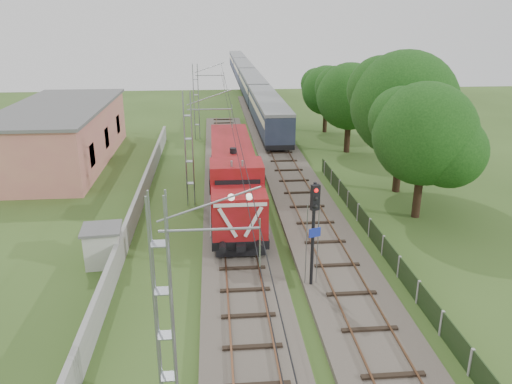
{
  "coord_description": "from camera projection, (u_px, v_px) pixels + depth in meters",
  "views": [
    {
      "loc": [
        -1.31,
        -21.57,
        12.78
      ],
      "look_at": [
        1.29,
        8.07,
        2.2
      ],
      "focal_mm": 35.0,
      "sensor_mm": 36.0,
      "label": 1
    }
  ],
  "objects": [
    {
      "name": "signal_post",
      "position": [
        314.0,
        218.0,
        23.26
      ],
      "size": [
        0.6,
        0.48,
        5.56
      ],
      "color": "black",
      "rests_on": "ground"
    },
    {
      "name": "tree_a",
      "position": [
        426.0,
        135.0,
        31.6
      ],
      "size": [
        6.91,
        6.58,
        8.96
      ],
      "color": "#382417",
      "rests_on": "ground"
    },
    {
      "name": "station_building",
      "position": [
        61.0,
        134.0,
        45.04
      ],
      "size": [
        8.4,
        20.4,
        5.22
      ],
      "color": "tan",
      "rests_on": "ground"
    },
    {
      "name": "relay_hut",
      "position": [
        103.0,
        245.0,
        26.84
      ],
      "size": [
        2.24,
        2.24,
        2.13
      ],
      "color": "beige",
      "rests_on": "ground"
    },
    {
      "name": "track_main",
      "position": [
        237.0,
        229.0,
        31.14
      ],
      "size": [
        4.2,
        70.0,
        0.45
      ],
      "color": "#6B6054",
      "rests_on": "ground"
    },
    {
      "name": "tree_d",
      "position": [
        327.0,
        91.0,
        56.14
      ],
      "size": [
        5.81,
        5.54,
        7.53
      ],
      "color": "#382417",
      "rests_on": "ground"
    },
    {
      "name": "locomotive",
      "position": [
        233.0,
        175.0,
        34.61
      ],
      "size": [
        3.12,
        17.84,
        4.53
      ],
      "color": "black",
      "rests_on": "ground"
    },
    {
      "name": "boundary_wall",
      "position": [
        141.0,
        196.0,
        35.11
      ],
      "size": [
        0.25,
        40.0,
        1.5
      ],
      "primitive_type": "cube",
      "color": "#9E9E99",
      "rests_on": "ground"
    },
    {
      "name": "coach_rake",
      "position": [
        247.0,
        77.0,
        87.94
      ],
      "size": [
        2.94,
        87.69,
        3.4
      ],
      "color": "black",
      "rests_on": "ground"
    },
    {
      "name": "track_side",
      "position": [
        286.0,
        167.0,
        43.75
      ],
      "size": [
        4.2,
        80.0,
        0.45
      ],
      "color": "#6B6054",
      "rests_on": "ground"
    },
    {
      "name": "catenary",
      "position": [
        190.0,
        149.0,
        34.29
      ],
      "size": [
        3.31,
        70.0,
        8.0
      ],
      "color": "gray",
      "rests_on": "ground"
    },
    {
      "name": "tree_b",
      "position": [
        406.0,
        106.0,
        36.11
      ],
      "size": [
        8.14,
        7.75,
        10.55
      ],
      "color": "#382417",
      "rests_on": "ground"
    },
    {
      "name": "ground",
      "position": [
        244.0,
        289.0,
        24.63
      ],
      "size": [
        140.0,
        140.0,
        0.0
      ],
      "primitive_type": "plane",
      "color": "#344F1D",
      "rests_on": "ground"
    },
    {
      "name": "fence",
      "position": [
        383.0,
        246.0,
        27.91
      ],
      "size": [
        0.12,
        32.0,
        1.2
      ],
      "color": "black",
      "rests_on": "ground"
    },
    {
      "name": "tree_c",
      "position": [
        351.0,
        97.0,
        47.49
      ],
      "size": [
        6.67,
        6.35,
        8.64
      ],
      "color": "#382417",
      "rests_on": "ground"
    }
  ]
}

